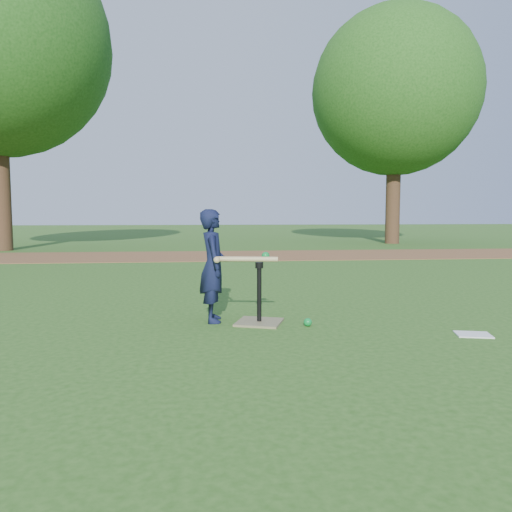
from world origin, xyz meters
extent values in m
plane|color=#285116|center=(0.00, 0.00, 0.00)|extent=(80.00, 80.00, 0.00)
cube|color=brown|center=(0.00, 7.50, 0.01)|extent=(24.00, 3.00, 0.01)
imported|color=black|center=(-0.15, -0.16, 0.57)|extent=(0.29, 0.43, 1.14)
sphere|color=#0B832F|center=(0.76, -0.49, 0.04)|extent=(0.08, 0.08, 0.08)
cube|color=white|center=(2.17, -1.00, 0.01)|extent=(0.35, 0.30, 0.01)
cube|color=olive|center=(0.31, -0.31, 0.01)|extent=(0.55, 0.55, 0.02)
cylinder|color=black|center=(0.31, -0.31, 0.30)|extent=(0.05, 0.05, 0.55)
cylinder|color=black|center=(0.31, -0.31, 0.58)|extent=(0.08, 0.08, 0.06)
cylinder|color=tan|center=(0.19, -0.33, 0.65)|extent=(0.60, 0.16, 0.05)
sphere|color=tan|center=(-0.11, -0.37, 0.65)|extent=(0.06, 0.06, 0.06)
sphere|color=#0B832F|center=(0.38, -0.25, 0.67)|extent=(0.08, 0.08, 0.08)
cylinder|color=#382316|center=(-6.00, 10.00, 1.90)|extent=(0.50, 0.50, 3.80)
cylinder|color=#382316|center=(6.50, 12.00, 1.71)|extent=(0.50, 0.50, 3.42)
sphere|color=#285B19|center=(6.50, 12.00, 5.30)|extent=(5.80, 5.80, 5.80)
camera|label=1|loc=(-0.25, -5.18, 1.11)|focal=35.00mm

